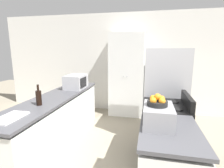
% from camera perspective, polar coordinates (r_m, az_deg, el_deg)
% --- Properties ---
extents(wall_back, '(7.00, 0.06, 2.60)m').
position_cam_1_polar(wall_back, '(4.72, 4.13, 6.68)').
color(wall_back, white).
rests_on(wall_back, ground_plane).
extents(counter_left, '(0.60, 2.63, 0.89)m').
position_cam_1_polar(counter_left, '(3.27, -17.78, -11.73)').
color(counter_left, silver).
rests_on(counter_left, ground_plane).
extents(pantry_cabinet, '(0.86, 0.52, 2.07)m').
position_cam_1_polar(pantry_cabinet, '(4.44, 4.81, 2.96)').
color(pantry_cabinet, white).
rests_on(pantry_cabinet, ground_plane).
extents(stove, '(0.66, 0.72, 1.05)m').
position_cam_1_polar(stove, '(2.82, 16.58, -14.95)').
color(stove, black).
rests_on(stove, ground_plane).
extents(refrigerator, '(0.77, 0.76, 1.69)m').
position_cam_1_polar(refrigerator, '(3.42, 16.84, -3.25)').
color(refrigerator, '#B7B7BC').
rests_on(refrigerator, ground_plane).
extents(microwave, '(0.36, 0.50, 0.27)m').
position_cam_1_polar(microwave, '(3.64, -11.68, 0.74)').
color(microwave, '#B2B2B7').
rests_on(microwave, counter_left).
extents(wine_bottle, '(0.08, 0.08, 0.30)m').
position_cam_1_polar(wine_bottle, '(2.70, -22.82, -4.05)').
color(wine_bottle, black).
rests_on(wine_bottle, counter_left).
extents(toaster_oven, '(0.31, 0.45, 0.21)m').
position_cam_1_polar(toaster_oven, '(1.93, 14.78, -9.88)').
color(toaster_oven, '#939399').
rests_on(toaster_oven, counter_right).
extents(fruit_bowl, '(0.21, 0.21, 0.13)m').
position_cam_1_polar(fruit_bowl, '(1.88, 14.59, -5.55)').
color(fruit_bowl, black).
rests_on(fruit_bowl, toaster_oven).
extents(cutting_board, '(0.23, 0.39, 0.02)m').
position_cam_1_polar(cutting_board, '(2.38, -30.31, -9.43)').
color(cutting_board, silver).
rests_on(cutting_board, counter_left).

